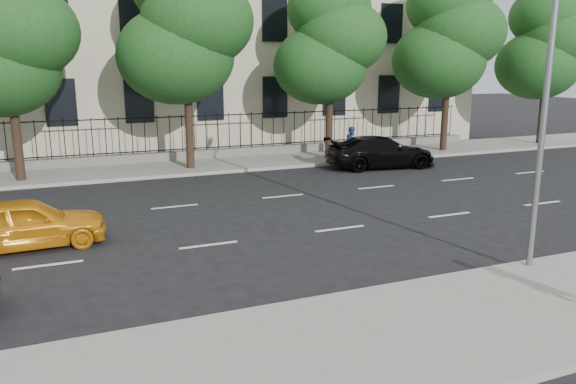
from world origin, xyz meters
The scene contains 14 objects.
ground centered at (0.00, 0.00, 0.00)m, with size 120.00×120.00×0.00m, color black.
near_sidewalk centered at (0.00, -4.00, 0.07)m, with size 60.00×4.00×0.15m, color gray.
far_sidewalk centered at (0.00, 14.00, 0.07)m, with size 60.00×4.00×0.15m, color gray.
lane_markings centered at (0.00, 4.75, 0.01)m, with size 49.60×4.62×0.01m, color silver, non-canonical shape.
iron_fence centered at (0.00, 15.70, 0.65)m, with size 30.00×0.50×2.20m.
street_light centered at (2.50, -1.77, 5.15)m, with size 0.25×3.32×8.05m.
tree_b centered at (-8.96, 13.36, 5.84)m, with size 5.53×5.12×8.97m.
tree_c centered at (-1.96, 13.36, 6.41)m, with size 5.89×5.50×9.80m.
tree_d centered at (5.04, 13.36, 5.84)m, with size 5.34×4.94×8.84m.
tree_e centered at (12.04, 13.36, 6.20)m, with size 5.71×5.31×9.46m.
tree_f centered at (19.04, 13.36, 5.88)m, with size 5.52×5.12×9.01m.
yellow_taxi centered at (-8.48, 4.12, 0.68)m, with size 1.61×4.01×1.37m, color orange.
black_sedan centered at (6.43, 10.60, 0.74)m, with size 2.08×5.13×1.49m, color black.
pedestrian_far centered at (6.13, 12.88, 0.93)m, with size 0.76×0.59×1.56m, color #314C96.
Camera 1 is at (-7.58, -11.67, 4.81)m, focal length 35.00 mm.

